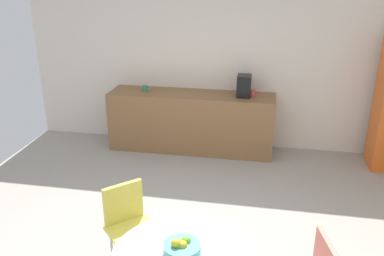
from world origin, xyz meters
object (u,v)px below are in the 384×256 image
at_px(mug_green, 252,93).
at_px(coffee_maker, 244,86).
at_px(chair_yellow, 128,218).
at_px(mug_white, 145,88).
at_px(fruit_bowl, 182,247).

xyz_separation_m(mug_green, coffee_maker, (-0.13, -0.04, 0.11)).
height_order(chair_yellow, mug_white, mug_white).
xyz_separation_m(chair_yellow, mug_green, (0.97, 2.82, 0.43)).
height_order(chair_yellow, fruit_bowl, fruit_bowl).
xyz_separation_m(fruit_bowl, mug_green, (0.34, 3.46, 0.17)).
bearing_deg(mug_white, fruit_bowl, -69.27).
relative_size(fruit_bowl, mug_green, 2.10).
xyz_separation_m(fruit_bowl, coffee_maker, (0.21, 3.42, 0.28)).
bearing_deg(coffee_maker, mug_green, 17.47).
height_order(fruit_bowl, mug_white, mug_white).
distance_m(mug_white, mug_green, 1.63).
distance_m(fruit_bowl, coffee_maker, 3.44).
relative_size(mug_green, coffee_maker, 0.40).
distance_m(fruit_bowl, mug_white, 3.66).
bearing_deg(chair_yellow, coffee_maker, 73.09).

